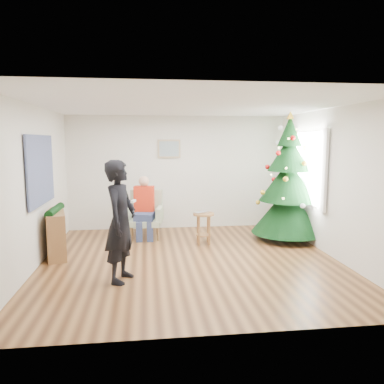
{
  "coord_description": "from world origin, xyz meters",
  "views": [
    {
      "loc": [
        -0.73,
        -6.13,
        2.03
      ],
      "look_at": [
        0.1,
        0.6,
        1.1
      ],
      "focal_mm": 35.0,
      "sensor_mm": 36.0,
      "label": 1
    }
  ],
  "objects": [
    {
      "name": "stool",
      "position": [
        0.38,
        1.01,
        0.32
      ],
      "size": [
        0.41,
        0.41,
        0.62
      ],
      "rotation": [
        0.0,
        0.0,
        0.33
      ],
      "color": "brown",
      "rests_on": "floor"
    },
    {
      "name": "seated_person",
      "position": [
        -0.78,
        1.61,
        0.66
      ],
      "size": [
        0.46,
        0.62,
        1.3
      ],
      "rotation": [
        0.0,
        0.0,
        -0.17
      ],
      "color": "navy",
      "rests_on": "armchair"
    },
    {
      "name": "wall_left",
      "position": [
        -2.5,
        0.0,
        1.3
      ],
      "size": [
        0.0,
        5.0,
        5.0
      ],
      "primitive_type": "plane",
      "rotation": [
        1.57,
        0.0,
        1.57
      ],
      "color": "silver",
      "rests_on": "floor"
    },
    {
      "name": "framed_picture",
      "position": [
        -0.2,
        2.46,
        1.85
      ],
      "size": [
        0.52,
        0.05,
        0.42
      ],
      "color": "tan",
      "rests_on": "wall_back"
    },
    {
      "name": "curtains",
      "position": [
        2.44,
        1.0,
        1.5
      ],
      "size": [
        0.05,
        1.75,
        1.5
      ],
      "color": "white",
      "rests_on": "wall_right"
    },
    {
      "name": "christmas_tree",
      "position": [
        2.15,
        1.16,
        1.18
      ],
      "size": [
        1.45,
        1.45,
        2.62
      ],
      "rotation": [
        0.0,
        0.0,
        -0.27
      ],
      "color": "#3F2816",
      "rests_on": "floor"
    },
    {
      "name": "standing_man",
      "position": [
        -1.1,
        -0.79,
        0.88
      ],
      "size": [
        0.6,
        0.74,
        1.77
      ],
      "primitive_type": "imported",
      "rotation": [
        0.0,
        0.0,
        1.27
      ],
      "color": "black",
      "rests_on": "floor"
    },
    {
      "name": "window_panel",
      "position": [
        2.47,
        1.0,
        1.5
      ],
      "size": [
        0.04,
        1.3,
        1.4
      ],
      "primitive_type": "cube",
      "color": "white",
      "rests_on": "wall_right"
    },
    {
      "name": "console",
      "position": [
        -2.33,
        0.57,
        0.4
      ],
      "size": [
        0.53,
        1.04,
        0.8
      ],
      "primitive_type": "cube",
      "rotation": [
        0.0,
        0.0,
        0.24
      ],
      "color": "brown",
      "rests_on": "floor"
    },
    {
      "name": "garland",
      "position": [
        -2.33,
        0.57,
        0.82
      ],
      "size": [
        0.14,
        0.9,
        0.14
      ],
      "primitive_type": "cylinder",
      "rotation": [
        1.57,
        0.0,
        0.0
      ],
      "color": "black",
      "rests_on": "console"
    },
    {
      "name": "wall_back",
      "position": [
        0.0,
        2.5,
        1.3
      ],
      "size": [
        5.0,
        0.0,
        5.0
      ],
      "primitive_type": "plane",
      "rotation": [
        1.57,
        0.0,
        0.0
      ],
      "color": "silver",
      "rests_on": "floor"
    },
    {
      "name": "game_controller",
      "position": [
        -0.92,
        -0.82,
        1.18
      ],
      "size": [
        0.07,
        0.13,
        0.04
      ],
      "primitive_type": "cube",
      "rotation": [
        0.0,
        0.0,
        -0.3
      ],
      "color": "white",
      "rests_on": "standing_man"
    },
    {
      "name": "laptop",
      "position": [
        0.38,
        1.01,
        0.63
      ],
      "size": [
        0.4,
        0.38,
        0.03
      ],
      "primitive_type": "imported",
      "rotation": [
        0.0,
        0.0,
        0.68
      ],
      "color": "silver",
      "rests_on": "stool"
    },
    {
      "name": "tapestry",
      "position": [
        -2.46,
        0.3,
        1.55
      ],
      "size": [
        0.03,
        1.5,
        1.15
      ],
      "primitive_type": "cube",
      "color": "black",
      "rests_on": "wall_left"
    },
    {
      "name": "armchair",
      "position": [
        -0.77,
        1.67,
        0.36
      ],
      "size": [
        0.82,
        0.78,
        0.99
      ],
      "rotation": [
        0.0,
        0.0,
        -0.17
      ],
      "color": "#9AA988",
      "rests_on": "floor"
    },
    {
      "name": "ceiling",
      "position": [
        0.0,
        0.0,
        2.6
      ],
      "size": [
        5.0,
        5.0,
        0.0
      ],
      "primitive_type": "plane",
      "rotation": [
        3.14,
        0.0,
        0.0
      ],
      "color": "white",
      "rests_on": "wall_back"
    },
    {
      "name": "wall_front",
      "position": [
        0.0,
        -2.5,
        1.3
      ],
      "size": [
        5.0,
        0.0,
        5.0
      ],
      "primitive_type": "plane",
      "rotation": [
        -1.57,
        0.0,
        0.0
      ],
      "color": "silver",
      "rests_on": "floor"
    },
    {
      "name": "floor",
      "position": [
        0.0,
        0.0,
        0.0
      ],
      "size": [
        5.0,
        5.0,
        0.0
      ],
      "primitive_type": "plane",
      "color": "brown",
      "rests_on": "ground"
    },
    {
      "name": "wall_right",
      "position": [
        2.5,
        0.0,
        1.3
      ],
      "size": [
        0.0,
        5.0,
        5.0
      ],
      "primitive_type": "plane",
      "rotation": [
        1.57,
        0.0,
        -1.57
      ],
      "color": "silver",
      "rests_on": "floor"
    }
  ]
}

